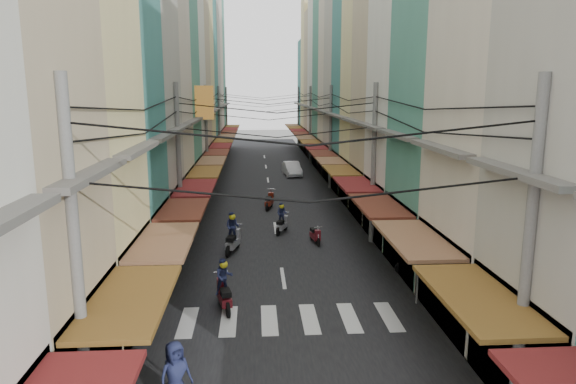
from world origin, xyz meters
name	(u,v)px	position (x,y,z in m)	size (l,w,h in m)	color
ground	(281,263)	(0.00, 0.00, 0.00)	(160.00, 160.00, 0.00)	slate
road	(269,184)	(0.00, 20.00, 0.01)	(10.00, 80.00, 0.02)	black
sidewalk_left	(191,185)	(-6.50, 20.00, 0.03)	(3.00, 80.00, 0.06)	slate
sidewalk_right	(345,183)	(6.50, 20.00, 0.03)	(3.00, 80.00, 0.06)	slate
crosswalk	(289,319)	(0.00, -6.00, 0.03)	(7.55, 2.40, 0.01)	silver
building_row_left	(161,63)	(-7.92, 16.56, 9.78)	(7.80, 67.67, 23.70)	silver
building_row_right	(375,68)	(7.92, 16.45, 9.41)	(7.80, 68.98, 22.59)	teal
utility_poles	(270,107)	(0.00, 15.01, 6.59)	(10.20, 66.13, 8.20)	slate
white_car	(292,176)	(2.29, 24.37, 0.00)	(4.53, 1.78, 1.60)	silver
bicycle	(416,241)	(7.32, 2.99, 0.00)	(0.67, 1.77, 1.22)	black
moving_scooters	(255,240)	(-1.16, 1.87, 0.56)	(4.65, 17.82, 2.02)	black
parked_scooters	(394,277)	(4.41, -3.31, 0.46)	(12.97, 12.29, 1.00)	black
pedestrians	(197,228)	(-4.06, 2.41, 1.08)	(13.66, 25.44, 2.23)	#281F29
market_umbrella	(519,280)	(7.20, -7.63, 1.91)	(2.06, 2.06, 2.17)	#B2B2B7
traffic_sign	(418,253)	(4.80, -4.94, 1.96)	(0.10, 0.60, 2.72)	slate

